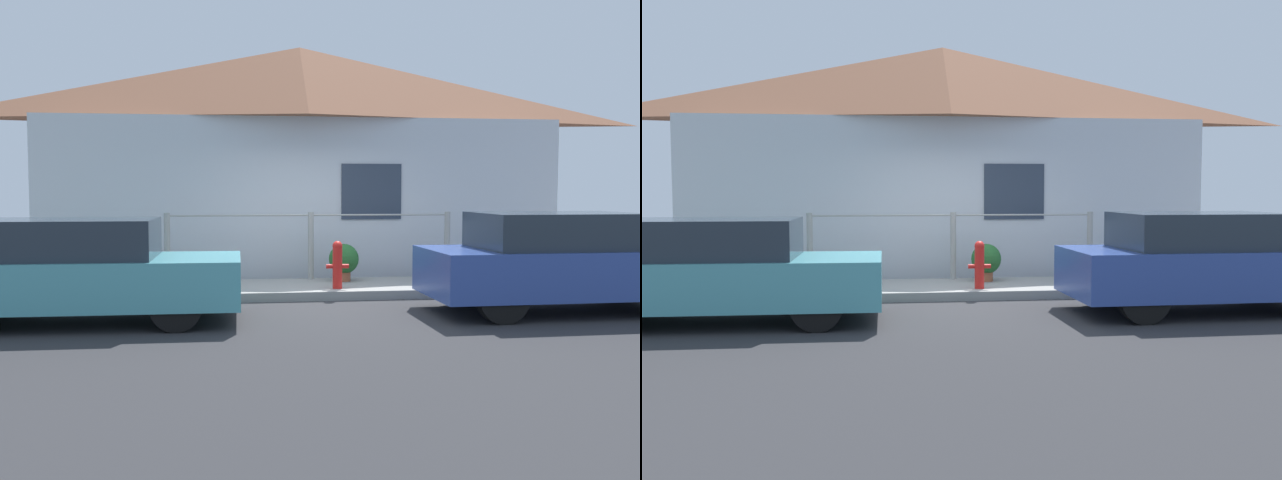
% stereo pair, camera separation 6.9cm
% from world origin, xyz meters
% --- Properties ---
extents(ground_plane, '(60.00, 60.00, 0.00)m').
position_xyz_m(ground_plane, '(0.00, 0.00, 0.00)').
color(ground_plane, '#2D2D30').
extents(sidewalk, '(24.00, 1.69, 0.14)m').
position_xyz_m(sidewalk, '(0.00, 0.84, 0.07)').
color(sidewalk, gray).
rests_on(sidewalk, ground_plane).
extents(house, '(9.92, 2.23, 4.39)m').
position_xyz_m(house, '(0.00, 3.24, 3.46)').
color(house, silver).
rests_on(house, ground_plane).
extents(fence, '(4.90, 0.10, 1.15)m').
position_xyz_m(fence, '(0.00, 1.54, 0.77)').
color(fence, '#999993').
rests_on(fence, sidewalk).
extents(car_left, '(4.01, 1.67, 1.30)m').
position_xyz_m(car_left, '(-3.29, -1.33, 0.66)').
color(car_left, teal).
rests_on(car_left, ground_plane).
extents(car_right, '(3.84, 1.72, 1.36)m').
position_xyz_m(car_right, '(3.10, -1.33, 0.69)').
color(car_right, '#2D4793').
rests_on(car_right, ground_plane).
extents(fire_hydrant, '(0.35, 0.16, 0.74)m').
position_xyz_m(fire_hydrant, '(0.27, 0.35, 0.53)').
color(fire_hydrant, red).
rests_on(fire_hydrant, sidewalk).
extents(potted_plant_near_hydrant, '(0.50, 0.50, 0.63)m').
position_xyz_m(potted_plant_near_hydrant, '(0.52, 1.21, 0.50)').
color(potted_plant_near_hydrant, '#9E5638').
rests_on(potted_plant_near_hydrant, sidewalk).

